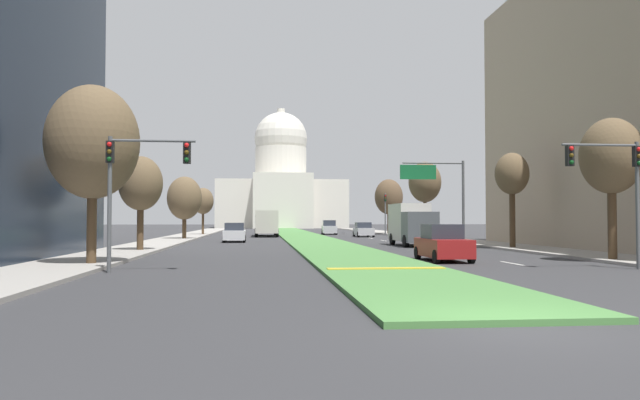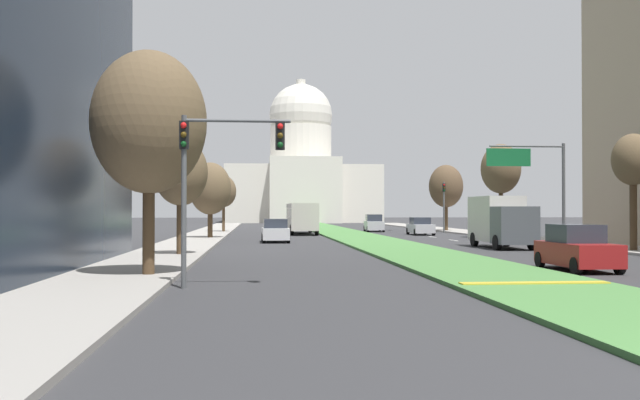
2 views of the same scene
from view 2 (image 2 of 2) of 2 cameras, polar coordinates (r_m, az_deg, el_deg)
ground_plane at (r=72.70m, az=1.49°, el=-2.65°), size 278.11×278.11×0.00m
grass_median at (r=66.42m, az=2.11°, el=-2.77°), size 5.04×113.77×0.14m
median_curb_nose at (r=22.21m, az=17.00°, el=-6.44°), size 4.54×0.50×0.04m
lane_dashes_right at (r=55.37m, az=10.73°, el=-3.22°), size 0.16×57.22×0.01m
sidewalk_left at (r=59.77m, az=-9.60°, el=-2.97°), size 4.00×113.77×0.15m
sidewalk_right at (r=63.28m, az=14.62°, el=-2.84°), size 4.00×113.77×0.15m
capitol_building at (r=135.06m, az=-1.54°, el=2.01°), size 28.49×26.84×27.56m
traffic_light_near_left at (r=21.39m, az=-8.73°, el=3.06°), size 3.34×0.35×5.20m
traffic_light_far_right at (r=72.21m, az=10.02°, el=-0.02°), size 0.28×0.35×5.20m
overhead_guide_sign at (r=45.61m, az=17.10°, el=2.08°), size 5.05×0.20×6.50m
street_tree_left_near at (r=25.01m, az=-13.71°, el=6.10°), size 3.95×3.95×7.85m
street_tree_left_mid at (r=35.81m, az=-11.23°, el=2.14°), size 2.68×2.68×5.92m
street_tree_right_mid at (r=42.19m, az=24.05°, el=2.85°), size 2.27×2.27×6.54m
street_tree_left_far at (r=56.74m, az=-8.90°, el=0.91°), size 3.34×3.34×6.14m
street_tree_right_far at (r=59.89m, az=14.46°, el=2.43°), size 3.27×3.27×7.79m
street_tree_left_distant at (r=72.29m, az=-7.83°, el=0.67°), size 2.58×2.58×5.85m
street_tree_right_distant at (r=76.59m, az=10.18°, el=1.10°), size 3.66×3.66×7.18m
sedan_lead_stopped at (r=29.06m, az=20.12°, el=-3.76°), size 1.89×4.21×1.79m
sedan_midblock at (r=51.07m, az=-3.65°, el=-2.54°), size 2.00×4.51×1.70m
sedan_distant at (r=66.46m, az=8.14°, el=-2.15°), size 2.01×4.64×1.64m
sedan_far_horizon at (r=75.78m, az=4.39°, el=-1.92°), size 2.15×4.71×1.86m
box_truck_delivery at (r=44.69m, az=14.44°, el=-1.64°), size 2.40×6.40×3.20m
city_bus at (r=68.26m, az=-1.50°, el=-1.29°), size 2.62×11.00×2.95m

